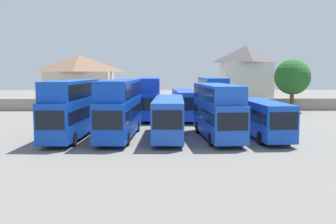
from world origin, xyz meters
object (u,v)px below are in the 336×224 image
Objects in this scene: bus_7 at (149,96)px; house_terrace_centre at (246,75)px; bus_1 at (72,106)px; bus_4 at (217,108)px; bus_2 at (120,105)px; bus_5 at (263,117)px; bus_6 at (112,103)px; bus_9 at (212,96)px; bus_8 at (185,103)px; bus_3 at (169,115)px; tree_left_of_lot at (293,77)px; house_terrace_left at (80,80)px.

house_terrace_centre is (15.62, 17.19, 2.33)m from bus_7.
bus_1 is 1.05× the size of bus_4.
bus_2 is at bearing 95.61° from bus_1.
bus_5 is (4.02, 0.24, -0.79)m from bus_4.
bus_9 is (12.31, -0.20, 0.93)m from bus_6.
bus_7 is at bearing -94.67° from bus_8.
bus_3 is 0.99× the size of bus_6.
bus_4 is 1.41× the size of tree_left_of_lot.
tree_left_of_lot is (20.36, 7.82, 2.18)m from bus_7.
bus_7 is at bearing 91.47° from bus_6.
bus_6 is 1.00× the size of bus_9.
bus_2 is 8.53m from bus_4.
bus_4 is 15.78m from bus_7.
house_terrace_left is (-22.46, 31.29, 2.50)m from bus_5.
tree_left_of_lot is (10.01, 22.02, 3.15)m from bus_5.
house_terrace_centre is 1.33× the size of tree_left_of_lot.
bus_2 is 1.07× the size of house_terrace_left.
bus_1 is 38.24m from house_terrace_centre.
bus_1 is 0.98× the size of bus_3.
tree_left_of_lot reaches higher than bus_4.
bus_6 is at bearing -166.96° from bus_2.
house_terrace_centre is (7.91, 17.54, 2.31)m from bus_9.
bus_1 is 1.48× the size of tree_left_of_lot.
bus_5 is (16.70, -0.18, -0.98)m from bus_1.
bus_1 is 0.96× the size of bus_2.
bus_6 is 1.52× the size of tree_left_of_lot.
bus_4 is at bearing -59.69° from house_terrace_left.
bus_7 is 1.46× the size of tree_left_of_lot.
house_terrace_centre is (11.26, 17.40, 3.15)m from bus_8.
bus_3 is 1.50× the size of tree_left_of_lot.
bus_9 is 1.14× the size of house_terrace_centre.
bus_5 is at bearing 91.17° from bus_3.
bus_6 is at bearing -91.25° from bus_9.
bus_4 is 0.98× the size of house_terrace_left.
bus_1 reaches higher than bus_7.
bus_5 is 1.03× the size of house_terrace_centre.
bus_9 is at bearing -147.14° from tree_left_of_lot.
bus_1 is 4.17m from bus_2.
bus_3 is at bearing 93.00° from bus_1.
house_terrace_centre is at bearing 138.05° from bus_7.
house_terrace_centre is at bearing 145.18° from bus_8.
bus_6 is at bearing -162.28° from tree_left_of_lot.
bus_6 is at bearing -152.02° from bus_3.
bus_7 is at bearing -169.21° from bus_3.
bus_8 is (10.71, 13.81, -0.84)m from bus_1.
bus_7 is (4.59, 0.15, 0.92)m from bus_6.
bus_9 reaches higher than bus_7.
bus_5 is 24.40m from tree_left_of_lot.
house_terrace_centre is (20.22, 17.34, 3.24)m from bus_6.
tree_left_of_lot is at bearing 122.52° from bus_9.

